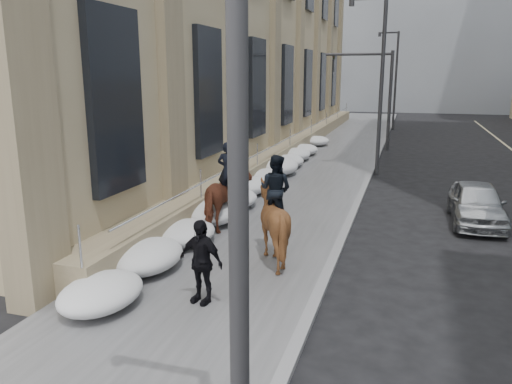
% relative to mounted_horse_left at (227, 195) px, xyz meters
% --- Properties ---
extents(ground, '(140.00, 140.00, 0.00)m').
position_rel_mounted_horse_left_xyz_m(ground, '(0.82, -3.65, -1.13)').
color(ground, black).
rests_on(ground, ground).
extents(sidewalk, '(5.00, 80.00, 0.12)m').
position_rel_mounted_horse_left_xyz_m(sidewalk, '(0.82, 6.35, -1.07)').
color(sidewalk, '#49494B').
rests_on(sidewalk, ground).
extents(curb, '(0.24, 80.00, 0.12)m').
position_rel_mounted_horse_left_xyz_m(curb, '(3.44, 6.35, -1.07)').
color(curb, slate).
rests_on(curb, ground).
extents(limestone_building, '(6.10, 44.00, 18.00)m').
position_rel_mounted_horse_left_xyz_m(limestone_building, '(-4.44, 16.31, 7.77)').
color(limestone_building, '#958361').
rests_on(limestone_building, ground).
extents(bg_building_far, '(24.00, 12.00, 20.00)m').
position_rel_mounted_horse_left_xyz_m(bg_building_far, '(-5.18, 68.35, 8.87)').
color(bg_building_far, gray).
rests_on(bg_building_far, ground).
extents(streetlight_near, '(1.71, 0.24, 8.00)m').
position_rel_mounted_horse_left_xyz_m(streetlight_near, '(3.56, -9.65, 3.45)').
color(streetlight_near, '#2D2D30').
rests_on(streetlight_near, ground).
extents(streetlight_mid, '(1.71, 0.24, 8.00)m').
position_rel_mounted_horse_left_xyz_m(streetlight_mid, '(3.56, 10.35, 3.45)').
color(streetlight_mid, '#2D2D30').
rests_on(streetlight_mid, ground).
extents(streetlight_far, '(1.71, 0.24, 8.00)m').
position_rel_mounted_horse_left_xyz_m(streetlight_far, '(3.56, 30.35, 3.45)').
color(streetlight_far, '#2D2D30').
rests_on(streetlight_far, ground).
extents(traffic_signal, '(4.10, 0.22, 6.00)m').
position_rel_mounted_horse_left_xyz_m(traffic_signal, '(2.89, 18.35, 2.87)').
color(traffic_signal, '#2D2D30').
rests_on(traffic_signal, ground).
extents(snow_bank, '(1.70, 18.10, 0.76)m').
position_rel_mounted_horse_left_xyz_m(snow_bank, '(-0.60, 4.46, -0.66)').
color(snow_bank, silver).
rests_on(snow_bank, sidewalk).
extents(mounted_horse_left, '(1.05, 2.22, 2.60)m').
position_rel_mounted_horse_left_xyz_m(mounted_horse_left, '(0.00, 0.00, 0.00)').
color(mounted_horse_left, '#512718').
rests_on(mounted_horse_left, sidewalk).
extents(mounted_horse_right, '(1.94, 2.08, 2.64)m').
position_rel_mounted_horse_left_xyz_m(mounted_horse_right, '(2.00, -2.13, 0.08)').
color(mounted_horse_right, '#452813').
rests_on(mounted_horse_right, sidewalk).
extents(pedestrian, '(1.10, 0.66, 1.75)m').
position_rel_mounted_horse_left_xyz_m(pedestrian, '(1.24, -4.85, -0.14)').
color(pedestrian, black).
rests_on(pedestrian, sidewalk).
extents(car_silver, '(1.60, 3.90, 1.32)m').
position_rel_mounted_horse_left_xyz_m(car_silver, '(7.27, 3.16, -0.47)').
color(car_silver, '#A0A4A7').
rests_on(car_silver, ground).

